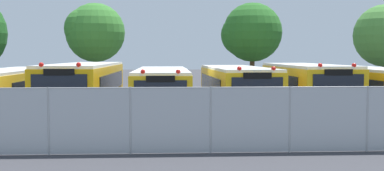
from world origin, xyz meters
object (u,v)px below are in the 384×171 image
object	(u,v)px
school_bus_3	(236,90)
school_bus_0	(11,92)
traffic_cone	(284,136)
school_bus_5	(372,90)
school_bus_4	(305,89)
school_bus_1	(86,89)
tree_1	(93,32)
tree_2	(250,33)
school_bus_2	(162,91)

from	to	relation	value
school_bus_3	school_bus_0	bearing A→B (deg)	-1.85
school_bus_3	traffic_cone	bearing A→B (deg)	94.77
school_bus_0	school_bus_5	distance (m)	17.21
school_bus_3	school_bus_5	bearing A→B (deg)	179.47
school_bus_4	traffic_cone	xyz separation A→B (m)	(-2.55, -6.23, -1.18)
school_bus_1	school_bus_3	distance (m)	7.09
tree_1	tree_2	distance (m)	11.04
school_bus_1	school_bus_5	bearing A→B (deg)	-179.00
school_bus_2	traffic_cone	size ratio (longest dim) A/B	20.82
school_bus_4	traffic_cone	distance (m)	6.83
school_bus_1	school_bus_5	world-z (taller)	school_bus_1
school_bus_3	school_bus_5	xyz separation A→B (m)	(6.67, 0.12, -0.02)
school_bus_3	school_bus_5	distance (m)	6.67
school_bus_3	school_bus_4	xyz separation A→B (m)	(3.27, -0.21, 0.06)
tree_1	traffic_cone	distance (m)	20.71
tree_2	traffic_cone	bearing A→B (deg)	-96.05
school_bus_1	school_bus_2	world-z (taller)	school_bus_1
school_bus_4	traffic_cone	world-z (taller)	school_bus_4
school_bus_2	tree_1	size ratio (longest dim) A/B	1.57
school_bus_0	school_bus_3	distance (m)	10.55
tree_2	tree_1	bearing A→B (deg)	178.62
school_bus_2	tree_2	distance (m)	13.17
school_bus_3	tree_2	distance (m)	12.08
school_bus_2	school_bus_5	xyz separation A→B (m)	(10.19, -0.03, 0.02)
school_bus_1	school_bus_3	xyz separation A→B (m)	(7.09, -0.03, -0.09)
school_bus_5	school_bus_4	bearing A→B (deg)	7.06
traffic_cone	tree_2	bearing A→B (deg)	83.95
school_bus_0	tree_2	world-z (taller)	tree_2
school_bus_2	tree_2	bearing A→B (deg)	-118.51
tree_1	school_bus_5	bearing A→B (deg)	-37.27
school_bus_0	school_bus_4	xyz separation A→B (m)	(13.82, -0.26, 0.11)
school_bus_1	school_bus_5	distance (m)	13.76
school_bus_4	tree_2	distance (m)	12.00
school_bus_0	school_bus_1	world-z (taller)	school_bus_1
school_bus_2	tree_2	xyz separation A→B (m)	(6.12, 11.19, 3.27)
school_bus_3	school_bus_4	distance (m)	3.28
school_bus_5	school_bus_0	bearing A→B (deg)	1.72
school_bus_1	tree_2	distance (m)	15.23
school_bus_4	school_bus_3	bearing A→B (deg)	-2.99
school_bus_1	school_bus_3	size ratio (longest dim) A/B	1.15
school_bus_3	tree_1	bearing A→B (deg)	-55.59
school_bus_0	traffic_cone	xyz separation A→B (m)	(11.26, -6.49, -1.07)
school_bus_0	school_bus_4	world-z (taller)	school_bus_4
school_bus_1	school_bus_2	xyz separation A→B (m)	(3.57, 0.13, -0.13)
school_bus_0	school_bus_5	bearing A→B (deg)	179.71
school_bus_0	school_bus_5	world-z (taller)	school_bus_5
school_bus_5	school_bus_3	bearing A→B (deg)	2.53
school_bus_3	school_bus_4	world-z (taller)	school_bus_4
school_bus_0	school_bus_2	world-z (taller)	school_bus_0
tree_1	school_bus_2	bearing A→B (deg)	-66.78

